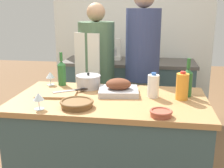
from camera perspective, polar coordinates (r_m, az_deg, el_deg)
name	(u,v)px	position (r m, az deg, el deg)	size (l,w,h in m)	color
kitchen_island	(110,152)	(2.34, -0.45, -13.64)	(1.48, 0.80, 0.92)	#3D565B
back_counter	(129,93)	(3.85, 3.39, -1.89)	(1.73, 0.60, 0.91)	#3D565B
back_wall	(132,31)	(4.04, 4.05, 10.78)	(2.23, 0.10, 2.55)	silver
roasting_pan	(118,88)	(2.24, 1.31, -0.84)	(0.34, 0.30, 0.13)	#BCBCC1
wicker_basket	(77,103)	(1.97, -7.15, -3.95)	(0.24, 0.24, 0.05)	brown
cutting_board	(57,94)	(2.26, -11.16, -2.06)	(0.32, 0.23, 0.02)	#AD7F51
stock_pot	(88,82)	(2.42, -4.82, 0.49)	(0.21, 0.21, 0.14)	#B7B7BC
mixing_bowl	(161,113)	(1.82, 9.93, -5.82)	(0.15, 0.15, 0.04)	#A84C38
juice_jug	(182,86)	(2.16, 14.07, -0.49)	(0.09, 0.09, 0.22)	orange
milk_jug	(153,86)	(2.18, 8.39, -0.39)	(0.09, 0.09, 0.19)	white
wine_bottle_green	(62,72)	(2.53, -10.17, 2.35)	(0.07, 0.07, 0.30)	#28662D
wine_bottle_dark	(187,81)	(2.25, 15.08, 0.50)	(0.07, 0.07, 0.30)	#28662D
wine_glass_left	(50,76)	(2.56, -12.44, 1.70)	(0.08, 0.08, 0.12)	silver
wine_glass_right	(39,97)	(1.96, -14.71, -2.62)	(0.08, 0.08, 0.12)	silver
knife_chef	(72,90)	(2.30, -8.15, -1.29)	(0.26, 0.18, 0.01)	#B7B7BC
stand_mixer	(114,51)	(3.80, 0.50, 6.77)	(0.18, 0.14, 0.29)	silver
condiment_bottle_tall	(157,53)	(3.81, 9.15, 6.21)	(0.06, 0.06, 0.20)	#B28E2D
condiment_bottle_short	(138,55)	(3.75, 5.37, 5.82)	(0.05, 0.05, 0.16)	maroon
condiment_bottle_extra	(135,55)	(3.65, 4.65, 5.87)	(0.05, 0.05, 0.19)	#332D28
person_cook_aproned	(97,74)	(3.02, -3.14, 2.06)	(0.39, 0.42, 1.64)	beige
person_cook_guest	(142,67)	(2.93, 6.15, 3.51)	(0.35, 0.35, 1.79)	beige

